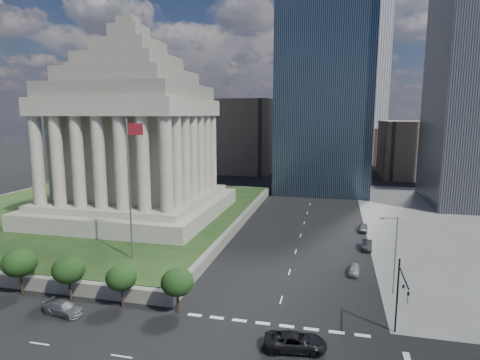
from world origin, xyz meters
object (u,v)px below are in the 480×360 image
(street_lamp_north, at_px, (394,251))
(parked_sedan_mid, at_px, (367,245))
(parked_sedan_near, at_px, (354,269))
(war_memorial, at_px, (133,119))
(traffic_signal_ne, at_px, (401,292))
(pickup_truck, at_px, (295,342))
(suv_grey, at_px, (63,308))
(parked_sedan_far, at_px, (363,228))
(flagpole, at_px, (130,182))

(street_lamp_north, height_order, parked_sedan_mid, street_lamp_north)
(parked_sedan_near, bearing_deg, street_lamp_north, -46.04)
(war_memorial, bearing_deg, traffic_signal_ne, -36.42)
(traffic_signal_ne, bearing_deg, pickup_truck, -158.72)
(parked_sedan_near, bearing_deg, suv_grey, -143.05)
(pickup_truck, distance_m, suv_grey, 26.26)
(pickup_truck, bearing_deg, parked_sedan_far, -19.87)
(traffic_signal_ne, distance_m, parked_sedan_near, 17.76)
(traffic_signal_ne, relative_size, parked_sedan_far, 1.91)
(street_lamp_north, height_order, pickup_truck, street_lamp_north)
(traffic_signal_ne, distance_m, parked_sedan_far, 39.19)
(traffic_signal_ne, xyz_separation_m, suv_grey, (-36.04, -2.95, -4.54))
(parked_sedan_near, height_order, parked_sedan_mid, parked_sedan_mid)
(pickup_truck, bearing_deg, suv_grey, 79.87)
(parked_sedan_far, bearing_deg, pickup_truck, -97.03)
(street_lamp_north, bearing_deg, pickup_truck, -125.08)
(war_memorial, xyz_separation_m, pickup_truck, (36.71, -38.12, -20.57))
(suv_grey, bearing_deg, parked_sedan_mid, -38.62)
(pickup_truck, distance_m, parked_sedan_far, 43.62)
(traffic_signal_ne, height_order, parked_sedan_far, traffic_signal_ne)
(traffic_signal_ne, height_order, suv_grey, traffic_signal_ne)
(war_memorial, height_order, traffic_signal_ne, war_memorial)
(war_memorial, relative_size, suv_grey, 7.93)
(war_memorial, distance_m, parked_sedan_far, 50.19)
(flagpole, relative_size, traffic_signal_ne, 2.50)
(pickup_truck, distance_m, parked_sedan_near, 21.55)
(parked_sedan_far, bearing_deg, parked_sedan_near, -91.85)
(war_memorial, bearing_deg, street_lamp_north, -25.92)
(war_memorial, height_order, flagpole, war_memorial)
(street_lamp_north, distance_m, parked_sedan_near, 8.60)
(parked_sedan_mid, distance_m, parked_sedan_far, 10.83)
(war_memorial, distance_m, parked_sedan_mid, 50.36)
(pickup_truck, height_order, suv_grey, pickup_truck)
(traffic_signal_ne, xyz_separation_m, parked_sedan_far, (-1.00, 38.91, -4.54))
(pickup_truck, bearing_deg, parked_sedan_near, -25.22)
(street_lamp_north, distance_m, parked_sedan_far, 28.11)
(parked_sedan_near, bearing_deg, parked_sedan_mid, 83.21)
(flagpole, xyz_separation_m, suv_grey, (-1.71, -13.25, -12.40))
(traffic_signal_ne, distance_m, pickup_truck, 11.40)
(flagpole, relative_size, pickup_truck, 3.33)
(street_lamp_north, height_order, parked_sedan_near, street_lamp_north)
(flagpole, bearing_deg, parked_sedan_near, 11.89)
(flagpole, xyz_separation_m, street_lamp_north, (35.16, 1.00, -7.45))
(traffic_signal_ne, distance_m, parked_sedan_mid, 28.46)
(street_lamp_north, bearing_deg, war_memorial, 154.08)
(traffic_signal_ne, bearing_deg, flagpole, 163.29)
(traffic_signal_ne, xyz_separation_m, parked_sedan_mid, (-1.00, 28.08, -4.52))
(war_memorial, distance_m, street_lamp_north, 54.92)
(war_memorial, xyz_separation_m, street_lamp_north, (47.33, -23.00, -15.74))
(street_lamp_north, xyz_separation_m, suv_grey, (-36.87, -14.25, -4.95))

